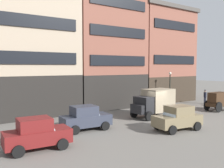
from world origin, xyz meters
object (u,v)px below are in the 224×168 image
Objects in this scene: delivery_truck_near at (154,102)px; streetlamp_curbside at (170,84)px; cargo_wagon at (218,100)px; sedan_light at (37,134)px; sedan_dark at (86,118)px; pedestrian_officer at (205,96)px; sedan_parked_curb at (178,118)px.

delivery_truck_near is 7.14m from streetlamp_curbside.
delivery_truck_near is (-8.16, 1.51, 0.28)m from cargo_wagon.
sedan_light is at bearing -166.53° from delivery_truck_near.
streetlamp_curbside reaches higher than cargo_wagon.
sedan_dark is at bearing -175.43° from delivery_truck_near.
sedan_dark is 0.92× the size of streetlamp_curbside.
delivery_truck_near is at bearing 13.47° from sedan_light.
cargo_wagon is 15.87m from sedan_dark.
sedan_dark is at bearing -171.17° from pedestrian_officer.
cargo_wagon is 20.31m from sedan_light.
delivery_truck_near reaches higher than sedan_dark.
pedestrian_officer is at bearing 8.83° from sedan_dark.
streetlamp_curbside is (6.09, 3.52, 1.25)m from delivery_truck_near.
sedan_dark and sedan_light have the same top height.
pedestrian_officer is at bearing -12.48° from streetlamp_curbside.
sedan_light reaches higher than pedestrian_officer.
cargo_wagon is at bearing -67.59° from streetlamp_curbside.
sedan_dark is at bearing 27.36° from sedan_light.
streetlamp_curbside is (18.18, 6.42, 1.76)m from sedan_light.
delivery_truck_near is 7.72m from sedan_dark.
streetlamp_curbside is at bearing 19.45° from sedan_light.
cargo_wagon is at bearing 3.92° from sedan_light.
streetlamp_curbside reaches higher than sedan_parked_curb.
streetlamp_curbside reaches higher than pedestrian_officer.
sedan_parked_curb reaches higher than pedestrian_officer.
pedestrian_officer is 0.44× the size of streetlamp_curbside.
streetlamp_curbside is at bearing 16.72° from sedan_dark.
sedan_parked_curb is 15.09m from pedestrian_officer.
streetlamp_curbside is at bearing 44.89° from sedan_parked_curb.
cargo_wagon reaches higher than sedan_light.
streetlamp_curbside is (-5.31, 1.18, 1.69)m from pedestrian_officer.
sedan_light is 10.21m from sedan_parked_curb.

